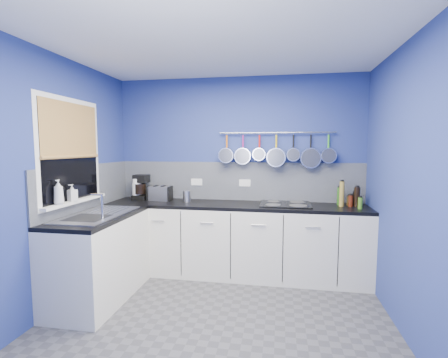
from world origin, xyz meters
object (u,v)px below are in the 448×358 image
(soap_bottle_b, at_px, (72,193))
(canister, at_px, (187,196))
(soap_bottle_a, at_px, (59,192))
(paper_towel, at_px, (137,189))
(hob, at_px, (285,204))
(toaster, at_px, (160,193))
(coffee_maker, at_px, (141,187))

(soap_bottle_b, bearing_deg, canister, 48.06)
(soap_bottle_a, bearing_deg, paper_towel, 81.14)
(paper_towel, bearing_deg, canister, -5.34)
(hob, bearing_deg, soap_bottle_a, -150.18)
(canister, bearing_deg, toaster, 173.32)
(paper_towel, height_order, canister, paper_towel)
(soap_bottle_b, xyz_separation_m, canister, (0.91, 1.01, -0.17))
(soap_bottle_a, relative_size, toaster, 0.82)
(paper_towel, distance_m, hob, 1.96)
(soap_bottle_b, height_order, coffee_maker, coffee_maker)
(canister, bearing_deg, hob, 0.87)
(toaster, bearing_deg, soap_bottle_b, -110.42)
(toaster, height_order, canister, toaster)
(canister, relative_size, hob, 0.23)
(toaster, bearing_deg, soap_bottle_a, -106.62)
(soap_bottle_a, bearing_deg, coffee_maker, 78.88)
(soap_bottle_a, height_order, coffee_maker, soap_bottle_a)
(coffee_maker, distance_m, hob, 1.91)
(coffee_maker, bearing_deg, toaster, -4.09)
(toaster, bearing_deg, coffee_maker, 179.43)
(hob, bearing_deg, toaster, 179.09)
(paper_towel, xyz_separation_m, hob, (1.95, -0.05, -0.13))
(soap_bottle_b, xyz_separation_m, paper_towel, (0.20, 1.08, -0.10))
(canister, bearing_deg, coffee_maker, 173.32)
(soap_bottle_a, relative_size, hob, 0.39)
(coffee_maker, distance_m, toaster, 0.29)
(paper_towel, distance_m, toaster, 0.33)
(soap_bottle_a, height_order, paper_towel, soap_bottle_a)
(paper_towel, relative_size, canister, 2.01)
(soap_bottle_a, distance_m, toaster, 1.38)
(soap_bottle_a, bearing_deg, hob, 29.82)
(toaster, distance_m, canister, 0.39)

